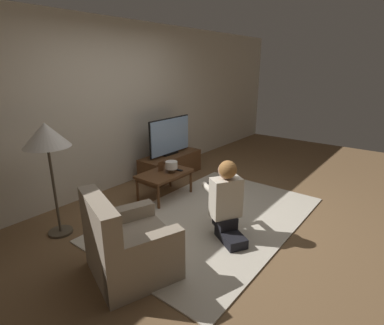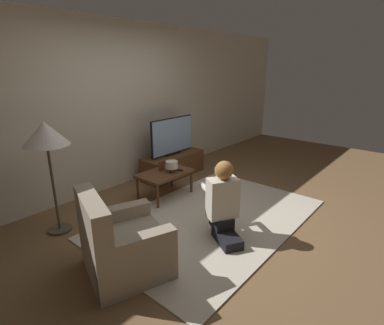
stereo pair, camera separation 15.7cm
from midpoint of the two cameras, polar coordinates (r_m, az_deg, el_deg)
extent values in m
plane|color=brown|center=(4.02, 2.83, -10.59)|extent=(10.00, 10.00, 0.00)
cube|color=beige|center=(4.93, -15.82, 10.14)|extent=(10.00, 0.06, 2.60)
cube|color=beige|center=(4.01, 2.83, -10.49)|extent=(2.94, 1.94, 0.02)
cube|color=brown|center=(5.42, -4.90, -0.51)|extent=(1.21, 0.46, 0.40)
cube|color=black|center=(5.36, -4.96, 1.73)|extent=(0.33, 0.08, 0.04)
cube|color=black|center=(5.28, -5.12, 5.08)|extent=(0.98, 0.03, 0.63)
cube|color=#8CB2E0|center=(5.28, -5.05, 5.07)|extent=(0.95, 0.04, 0.60)
cube|color=brown|center=(4.50, -6.24, -2.12)|extent=(0.80, 0.51, 0.04)
cylinder|color=brown|center=(4.20, -7.48, -6.63)|extent=(0.04, 0.04, 0.36)
cylinder|color=brown|center=(4.69, -1.19, -3.77)|extent=(0.04, 0.04, 0.36)
cylinder|color=brown|center=(4.49, -11.35, -5.14)|extent=(0.04, 0.04, 0.36)
cylinder|color=brown|center=(4.95, -5.04, -2.61)|extent=(0.04, 0.04, 0.36)
cylinder|color=#4C4233|center=(4.05, -24.76, -11.88)|extent=(0.28, 0.28, 0.03)
cylinder|color=#4C4233|center=(3.79, -26.04, -3.26)|extent=(0.03, 0.03, 1.27)
cone|color=silver|center=(3.64, -27.21, 4.72)|extent=(0.50, 0.50, 0.27)
cube|color=gray|center=(3.08, -12.69, -16.56)|extent=(0.94, 0.96, 0.40)
cube|color=gray|center=(2.80, -18.78, -10.82)|extent=(0.41, 0.78, 0.44)
cube|color=gray|center=(2.80, -10.47, -18.63)|extent=(0.73, 0.37, 0.54)
cube|color=gray|center=(3.30, -14.69, -12.77)|extent=(0.73, 0.37, 0.54)
cube|color=black|center=(3.51, 6.08, -13.97)|extent=(0.40, 0.46, 0.11)
cube|color=black|center=(3.56, 5.02, -11.06)|extent=(0.31, 0.32, 0.14)
cube|color=beige|center=(3.42, 5.16, -6.67)|extent=(0.39, 0.35, 0.46)
sphere|color=tan|center=(3.30, 5.32, -1.48)|extent=(0.20, 0.20, 0.20)
sphere|color=#9E6B38|center=(3.28, 5.48, -1.34)|extent=(0.20, 0.20, 0.20)
cube|color=black|center=(3.72, 2.69, -4.13)|extent=(0.13, 0.10, 0.04)
cylinder|color=beige|center=(3.66, 4.91, -4.57)|extent=(0.21, 0.29, 0.07)
cylinder|color=beige|center=(3.58, 1.95, -5.03)|extent=(0.21, 0.29, 0.07)
cube|color=brown|center=(4.54, -6.93, -0.72)|extent=(0.11, 0.01, 0.15)
cylinder|color=#4C3823|center=(4.48, -4.91, -1.51)|extent=(0.10, 0.10, 0.06)
cylinder|color=silver|center=(4.46, -4.94, -0.48)|extent=(0.18, 0.18, 0.11)
cube|color=black|center=(4.56, -3.63, -1.42)|extent=(0.04, 0.15, 0.02)
camera|label=1|loc=(0.08, -91.04, -0.34)|focal=28.00mm
camera|label=2|loc=(0.08, 88.96, 0.34)|focal=28.00mm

